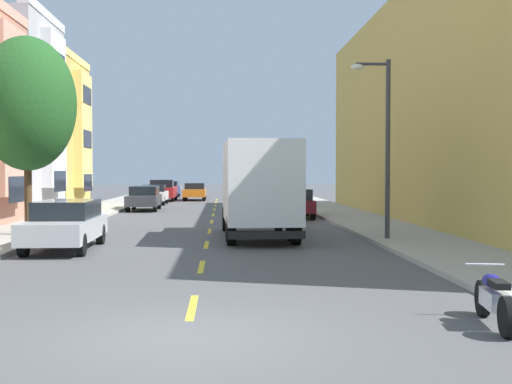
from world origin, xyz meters
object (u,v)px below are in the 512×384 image
Objects in this scene: parked_sedan_white at (154,194)px; street_lamp at (383,134)px; street_tree_second at (27,104)px; moving_orange_sedan at (195,191)px; parked_wagon_charcoal at (144,197)px; parked_hatchback_burgundy at (295,203)px; parked_pickup_red at (163,191)px; parked_wagon_navy at (169,189)px; delivery_box_truck at (258,185)px; parked_wagon_silver at (66,223)px; parked_motorcycle at (494,300)px.

street_lamp is at bearing -68.43° from parked_sedan_white.
moving_orange_sedan is at bearing 81.62° from street_tree_second.
parked_wagon_charcoal is 1.05× the size of moving_orange_sedan.
parked_pickup_red is (-8.57, 20.22, 0.07)m from parked_hatchback_burgundy.
street_lamp reaches higher than parked_hatchback_burgundy.
parked_hatchback_burgundy is 0.89× the size of parked_sedan_white.
parked_pickup_red reaches higher than moving_orange_sedan.
moving_orange_sedan is (2.64, -6.34, -0.05)m from parked_wagon_navy.
parked_sedan_white is at bearing 91.24° from parked_wagon_charcoal.
parked_sedan_white is 7.30m from moving_orange_sedan.
parked_wagon_silver is (-6.09, -3.14, -1.13)m from delivery_box_truck.
parked_hatchback_burgundy is 23.87m from parked_motorcycle.
parked_sedan_white is 1.00× the size of moving_orange_sedan.
parked_wagon_silver and parked_wagon_charcoal have the same top height.
parked_motorcycle is at bearing -88.80° from parked_hatchback_burgundy.
parked_motorcycle is (9.05, -31.00, -0.39)m from parked_wagon_charcoal.
parked_wagon_navy is 0.89× the size of parked_pickup_red.
parked_wagon_silver is 13.90m from parked_motorcycle.
parked_wagon_navy is (1.96, 37.56, -4.00)m from street_tree_second.
delivery_box_truck reaches higher than parked_pickup_red.
delivery_box_truck is 31.72m from moving_orange_sedan.
street_tree_second reaches higher than parked_hatchback_burgundy.
street_lamp is 1.13× the size of parked_pickup_red.
parked_wagon_charcoal is at bearing -99.98° from moving_orange_sedan.
street_tree_second is 24.83m from parked_sedan_white.
parked_hatchback_burgundy is at bearing -59.07° from parked_sedan_white.
parked_motorcycle is (6.55, -45.19, -0.34)m from moving_orange_sedan.
parked_pickup_red is 45.00m from parked_motorcycle.
street_lamp is 34.10m from moving_orange_sedan.
moving_orange_sedan is (2.52, 1.12, -0.08)m from parked_pickup_red.
parked_wagon_navy reaches higher than parked_sedan_white.
delivery_box_truck is 1.81× the size of parked_hatchback_burgundy.
parked_motorcycle is at bearing -76.51° from parked_sedan_white.
street_tree_second is 1.33× the size of parked_pickup_red.
parked_wagon_navy is 29.01m from parked_hatchback_burgundy.
parked_wagon_silver is 2.30× the size of parked_motorcycle.
parked_hatchback_burgundy is at bearing -67.02° from parked_pickup_red.
parked_motorcycle is at bearing -73.73° from parked_wagon_charcoal.
parked_pickup_red reaches higher than parked_hatchback_burgundy.
parked_wagon_silver is at bearing -122.70° from parked_hatchback_burgundy.
parked_hatchback_burgundy is 0.76× the size of parked_pickup_red.
parked_wagon_navy is at bearing 100.12° from parked_motorcycle.
delivery_box_truck is at bearing 102.13° from parked_motorcycle.
parked_wagon_charcoal reaches higher than parked_sedan_white.
street_lamp is 1.27× the size of parked_wagon_silver.
parked_pickup_red is at bearing 112.98° from parked_hatchback_burgundy.
parked_pickup_red is (-0.04, 33.51, 0.02)m from parked_wagon_silver.
parked_motorcycle is (9.07, -44.08, -0.42)m from parked_pickup_red.
delivery_box_truck reaches higher than parked_motorcycle.
parked_hatchback_burgundy reaches higher than parked_sedan_white.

